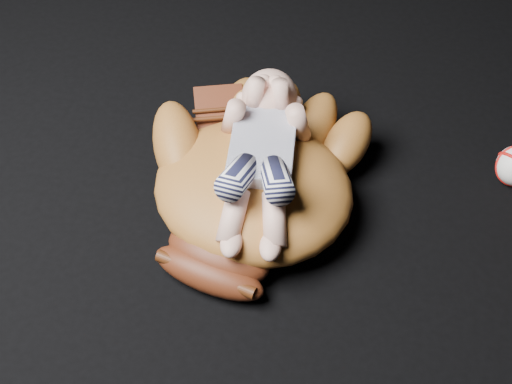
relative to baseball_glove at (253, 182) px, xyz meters
The scene contains 2 objects.
baseball_glove is the anchor object (origin of this frame).
newborn_baby 0.06m from the baseball_glove, 32.43° to the left, with size 0.17×0.38×0.15m, color #D59E89, non-canonical shape.
Camera 1 is at (-0.00, -0.75, 0.98)m, focal length 50.00 mm.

